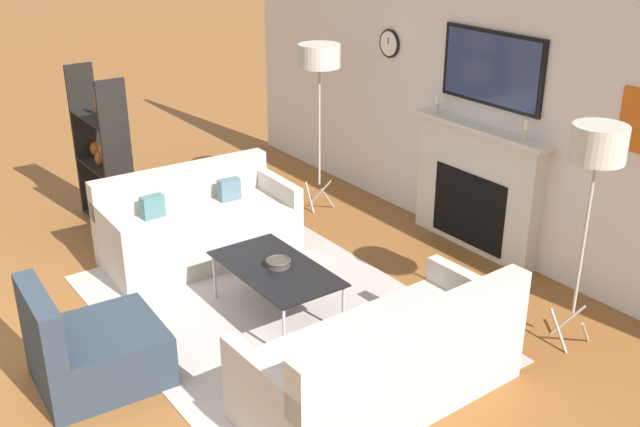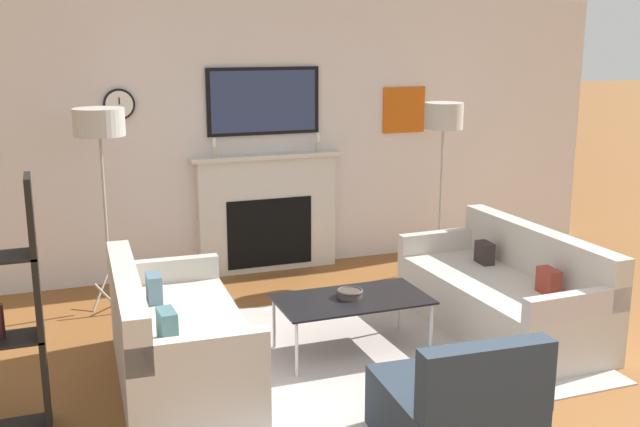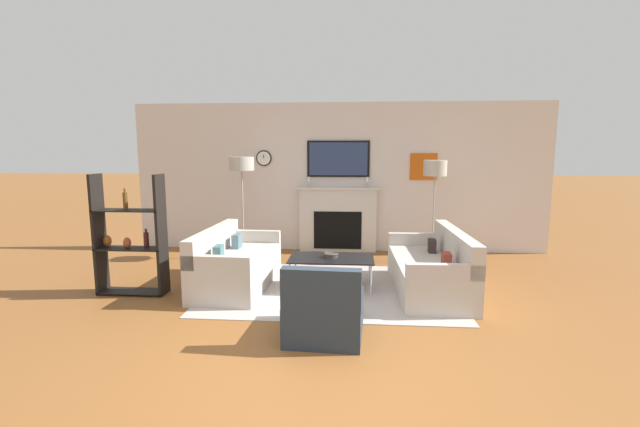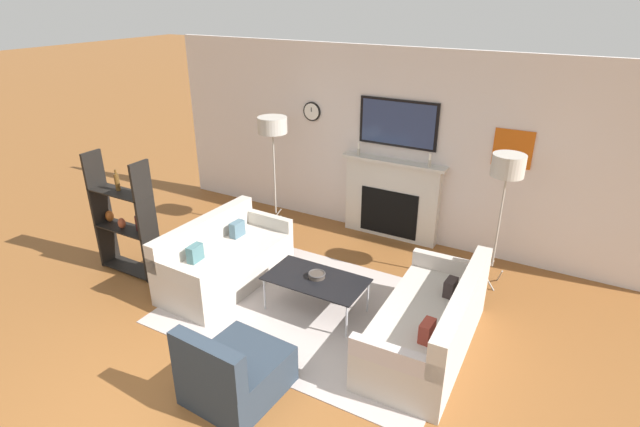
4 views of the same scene
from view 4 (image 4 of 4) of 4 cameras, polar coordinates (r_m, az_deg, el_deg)
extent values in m
cube|color=silver|center=(7.16, 8.87, 7.56)|extent=(7.56, 0.07, 2.70)
cube|color=beige|center=(7.32, 8.16, 1.50)|extent=(1.40, 0.16, 1.15)
cube|color=black|center=(7.31, 7.83, 0.06)|extent=(0.87, 0.01, 0.69)
cube|color=beige|center=(7.09, 8.38, 5.87)|extent=(1.52, 0.22, 0.04)
cylinder|color=#B2AD9E|center=(7.24, 4.44, 7.02)|extent=(0.04, 0.04, 0.10)
cylinder|color=white|center=(7.21, 4.46, 7.74)|extent=(0.03, 0.03, 0.09)
cylinder|color=#B2AD9E|center=(6.88, 12.40, 5.61)|extent=(0.04, 0.04, 0.10)
cylinder|color=white|center=(6.86, 12.47, 6.36)|extent=(0.03, 0.03, 0.09)
cube|color=black|center=(7.03, 8.91, 10.15)|extent=(1.13, 0.04, 0.66)
cube|color=navy|center=(7.01, 8.86, 10.12)|extent=(1.05, 0.01, 0.59)
cylinder|color=black|center=(7.60, -0.94, 11.58)|extent=(0.29, 0.02, 0.29)
cylinder|color=silver|center=(7.58, -0.99, 11.56)|extent=(0.25, 0.00, 0.25)
cube|color=black|center=(7.58, -1.00, 11.78)|extent=(0.01, 0.00, 0.06)
cube|color=#C25411|center=(6.70, 21.18, 6.92)|extent=(0.48, 0.02, 0.48)
cube|color=#B0A39D|center=(5.82, -0.50, -11.05)|extent=(3.24, 2.33, 0.01)
cube|color=#BAB1A5|center=(6.34, -10.59, -5.96)|extent=(0.89, 1.74, 0.45)
cube|color=#BAB1A5|center=(6.36, -13.13, -2.00)|extent=(0.22, 1.72, 0.34)
cube|color=#BCB4A7|center=(6.73, -6.28, -0.74)|extent=(0.84, 0.13, 0.18)
cube|color=#BAB2A8|center=(5.70, -16.19, -6.56)|extent=(0.84, 0.13, 0.18)
cube|color=slate|center=(6.51, -9.44, -1.76)|extent=(0.11, 0.21, 0.20)
cube|color=#41666B|center=(6.02, -14.09, -4.42)|extent=(0.11, 0.21, 0.20)
cube|color=#BAB1A5|center=(5.30, 11.81, -12.87)|extent=(0.90, 1.89, 0.43)
cube|color=#BAB1A5|center=(5.01, 16.03, -10.06)|extent=(0.21, 1.87, 0.38)
cube|color=#B9ACA9|center=(4.44, 8.67, -15.98)|extent=(0.85, 0.12, 0.18)
cube|color=#BFB3A7|center=(5.86, 14.61, -5.68)|extent=(0.85, 0.12, 0.18)
cube|color=maroon|center=(4.76, 12.13, -12.99)|extent=(0.11, 0.20, 0.19)
cube|color=#2E2524|center=(5.44, 14.68, -8.16)|extent=(0.11, 0.19, 0.18)
cube|color=#27323D|center=(4.79, -9.32, -17.72)|extent=(0.78, 0.87, 0.39)
cube|color=#27323D|center=(4.35, -12.80, -16.30)|extent=(0.75, 0.18, 0.39)
cube|color=black|center=(5.60, -0.47, -7.51)|extent=(1.12, 0.61, 0.02)
cylinder|color=#B7B7BC|center=(5.77, -6.36, -9.15)|extent=(0.02, 0.02, 0.41)
cylinder|color=#B7B7BC|center=(5.32, 3.05, -12.23)|extent=(0.02, 0.02, 0.41)
cylinder|color=#B7B7BC|center=(6.14, -3.46, -6.80)|extent=(0.02, 0.02, 0.41)
cylinder|color=#B7B7BC|center=(5.72, 5.48, -9.43)|extent=(0.02, 0.02, 0.41)
cylinder|color=#423931|center=(5.61, -0.37, -7.08)|extent=(0.19, 0.19, 0.05)
torus|color=#3A3634|center=(5.60, -0.37, -6.88)|extent=(0.20, 0.20, 0.02)
cylinder|color=#9E998E|center=(7.63, -4.24, -0.90)|extent=(0.09, 0.23, 0.28)
cylinder|color=#9E998E|center=(7.76, -5.21, -0.50)|extent=(0.17, 0.19, 0.28)
cylinder|color=#9E998E|center=(7.60, -5.63, -1.08)|extent=(0.23, 0.07, 0.28)
cylinder|color=#9E998E|center=(7.38, -5.24, 4.51)|extent=(0.02, 0.02, 1.24)
cylinder|color=#B2ADA3|center=(7.16, -5.46, 10.04)|extent=(0.42, 0.42, 0.23)
cylinder|color=#9E998E|center=(6.61, 19.85, -6.72)|extent=(0.09, 0.23, 0.27)
cylinder|color=#9E998E|center=(6.67, 18.36, -6.20)|extent=(0.17, 0.19, 0.27)
cylinder|color=#9E998E|center=(6.50, 18.50, -7.04)|extent=(0.23, 0.07, 0.27)
cylinder|color=#9E998E|center=(6.27, 19.78, -0.99)|extent=(0.02, 0.02, 1.18)
cylinder|color=#B2ADA3|center=(6.02, 20.73, 5.18)|extent=(0.37, 0.37, 0.25)
cube|color=black|center=(7.03, -23.72, 0.44)|extent=(0.04, 0.28, 1.55)
cube|color=black|center=(6.42, -19.12, -1.02)|extent=(0.04, 0.28, 1.55)
cube|color=black|center=(7.04, -20.60, -5.81)|extent=(0.87, 0.28, 0.02)
cube|color=black|center=(6.79, -21.30, -1.63)|extent=(0.87, 0.28, 0.01)
cube|color=black|center=(6.60, -21.94, 2.26)|extent=(0.87, 0.28, 0.02)
ellipsoid|color=#9C4429|center=(6.77, -21.72, -1.04)|extent=(0.09, 0.09, 0.14)
cylinder|color=brown|center=(6.62, -22.17, 3.35)|extent=(0.06, 0.06, 0.21)
cylinder|color=brown|center=(6.58, -22.36, 4.44)|extent=(0.03, 0.03, 0.05)
cylinder|color=#3D1919|center=(6.63, -20.10, -1.05)|extent=(0.06, 0.06, 0.20)
cylinder|color=#3D1919|center=(6.58, -20.26, -0.08)|extent=(0.03, 0.03, 0.05)
ellipsoid|color=#A04E1C|center=(7.03, -22.92, -0.27)|extent=(0.10, 0.10, 0.15)
camera|label=1|loc=(2.46, 82.56, -3.53)|focal=42.00mm
camera|label=2|loc=(4.59, -65.91, -3.97)|focal=42.00mm
camera|label=3|loc=(2.95, -80.13, -29.94)|focal=24.00mm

